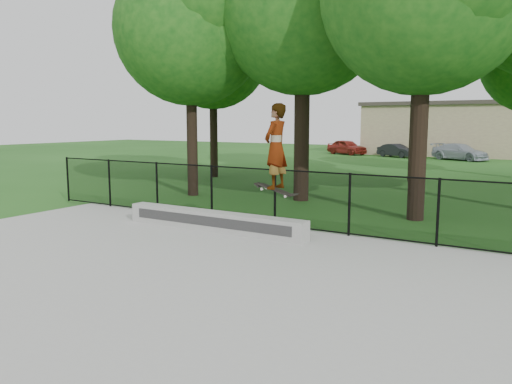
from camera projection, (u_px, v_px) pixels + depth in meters
ground at (93, 297)px, 7.85m from camera, size 100.00×100.00×0.00m
concrete_slab at (93, 295)px, 7.85m from camera, size 14.00×12.00×0.06m
grind_ledge at (213, 221)px, 12.35m from camera, size 5.09×0.40×0.48m
car_a at (347, 147)px, 41.57m from camera, size 3.91×2.85×1.24m
car_b at (397, 151)px, 38.46m from camera, size 3.01×2.10×1.02m
car_c at (460, 152)px, 35.47m from camera, size 4.08×3.07×1.18m
skater_airborne at (276, 148)px, 11.00m from camera, size 0.82×0.71×2.08m
chainlink_fence at (275, 198)px, 12.74m from camera, size 16.06×0.06×1.50m
tree_row at (383, 17)px, 18.40m from camera, size 20.43×18.37×10.69m
distant_building at (444, 128)px, 40.78m from camera, size 12.40×6.40×4.30m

